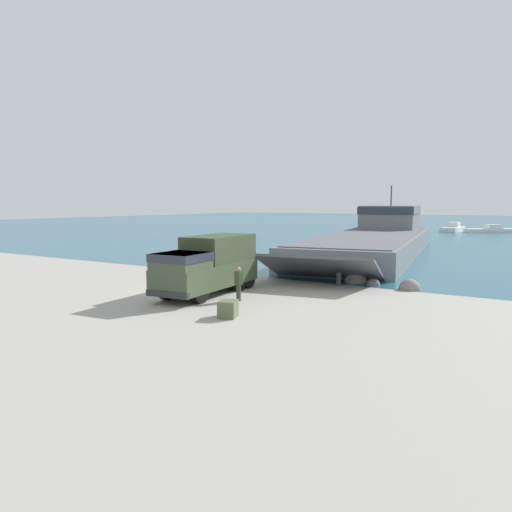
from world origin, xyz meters
The scene contains 13 objects.
ground_plane centered at (0.00, 0.00, 0.00)m, with size 240.00×240.00×0.00m, color #9E998E.
water_surface centered at (0.00, 97.05, 0.00)m, with size 240.00×180.00×0.01m, color #285B70.
landing_craft centered at (2.00, 29.14, 1.63)m, with size 14.50×40.18×7.04m.
military_truck centered at (2.14, 0.26, 1.64)m, with size 3.12×7.60×3.17m.
soldier_on_ramp centered at (4.61, -0.42, 1.01)m, with size 0.50×0.39×1.75m.
moored_boat_a centered at (7.49, 70.29, 0.44)m, with size 8.04×6.82×1.32m.
moored_boat_b centered at (1.56, 69.74, 0.54)m, with size 2.83×7.40×1.62m.
mooring_bollard centered at (7.14, 6.63, 0.46)m, with size 0.35×0.35×0.85m.
cargo_crate centered at (6.33, -3.75, 0.37)m, with size 0.75×0.90×0.75m, color #566042.
shoreline_rock_a centered at (8.90, 7.80, 0.00)m, with size 0.87×0.87×0.87m, color #66605B.
shoreline_rock_b centered at (11.17, 7.55, 0.00)m, with size 1.26×1.26×1.26m, color gray.
shoreline_rock_c centered at (-6.56, 8.08, 0.00)m, with size 0.76×0.76×0.76m, color #66605B.
shoreline_rock_d centered at (7.52, 8.49, 0.00)m, with size 1.38×1.38×1.38m, color gray.
Camera 1 is at (18.89, -21.28, 5.04)m, focal length 35.00 mm.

